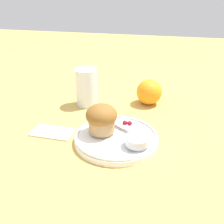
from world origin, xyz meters
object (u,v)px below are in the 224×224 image
object	(u,v)px
muffin	(101,118)
juice_glass	(86,87)
butter_knife	(117,124)
orange_fruit	(149,92)

from	to	relation	value
muffin	juice_glass	xyz separation A→B (m)	(-0.10, 0.18, 0.00)
muffin	butter_knife	world-z (taller)	muffin
butter_knife	juice_glass	world-z (taller)	juice_glass
muffin	juice_glass	distance (m)	0.21
orange_fruit	juice_glass	world-z (taller)	juice_glass
orange_fruit	juice_glass	bearing A→B (deg)	-164.52
orange_fruit	juice_glass	xyz separation A→B (m)	(-0.19, -0.05, 0.02)
butter_knife	juice_glass	xyz separation A→B (m)	(-0.13, 0.14, 0.04)
muffin	orange_fruit	world-z (taller)	muffin
muffin	orange_fruit	distance (m)	0.25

